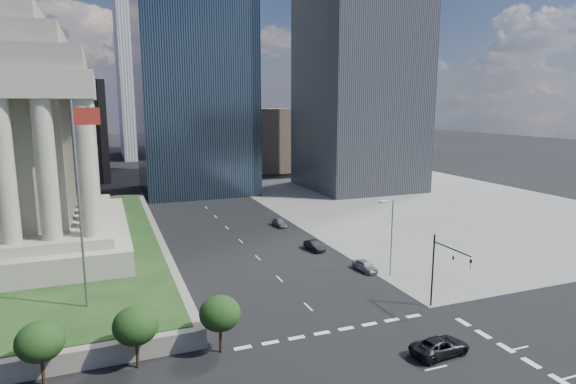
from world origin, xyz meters
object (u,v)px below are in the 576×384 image
flagpole (80,194)px  street_lamp_north (391,233)px  pickup_truck (440,346)px  parked_sedan_near (365,266)px  traffic_signal_ne (444,265)px  parked_sedan_far (280,222)px  parked_sedan_mid (314,246)px

flagpole → street_lamp_north: size_ratio=2.00×
street_lamp_north → pickup_truck: (-6.59, -18.29, -4.91)m
pickup_truck → parked_sedan_near: bearing=-17.9°
traffic_signal_ne → parked_sedan_far: (-3.50, 39.89, -4.54)m
flagpole → parked_sedan_near: 35.77m
flagpole → traffic_signal_ne: bearing=-16.7°
flagpole → parked_sedan_mid: bearing=25.1°
parked_sedan_mid → pickup_truck: bearing=-100.5°
street_lamp_north → parked_sedan_mid: street_lamp_north is taller
flagpole → street_lamp_north: bearing=1.6°
pickup_truck → parked_sedan_mid: 31.84m
street_lamp_north → parked_sedan_near: size_ratio=2.45×
parked_sedan_near → parked_sedan_mid: bearing=97.2°
pickup_truck → parked_sedan_near: pickup_truck is taller
street_lamp_north → parked_sedan_near: 5.99m
street_lamp_north → parked_sedan_mid: size_ratio=2.37×
street_lamp_north → parked_sedan_far: bearing=98.6°
traffic_signal_ne → street_lamp_north: 11.34m
pickup_truck → parked_sedan_far: (2.26, 46.87, -0.05)m
parked_sedan_far → parked_sedan_mid: bearing=-92.7°
street_lamp_north → pickup_truck: size_ratio=1.84×
flagpole → traffic_signal_ne: 36.69m
pickup_truck → parked_sedan_far: size_ratio=1.31×
parked_sedan_mid → parked_sedan_far: (0.00, 15.12, 0.01)m
street_lamp_north → parked_sedan_mid: 14.99m
traffic_signal_ne → parked_sedan_near: traffic_signal_ne is taller
traffic_signal_ne → pickup_truck: 10.10m
pickup_truck → parked_sedan_mid: bearing=-9.2°
traffic_signal_ne → parked_sedan_far: 40.30m
flagpole → traffic_signal_ne: size_ratio=2.50×
traffic_signal_ne → street_lamp_north: size_ratio=0.80×
parked_sedan_mid → parked_sedan_far: size_ratio=1.01×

